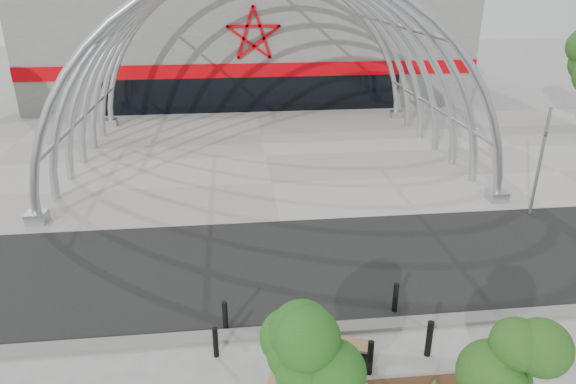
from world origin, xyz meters
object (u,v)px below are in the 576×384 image
bench_1 (327,346)px  bollard_2 (370,358)px  signal_pole (540,160)px  street_tree_0 (311,348)px  street_tree_1 (515,371)px

bench_1 → bollard_2: bollard_2 is taller
signal_pole → bench_1: signal_pole is taller
street_tree_0 → bollard_2: street_tree_0 is taller
street_tree_1 → bench_1: bearing=129.9°
street_tree_0 → bench_1: size_ratio=1.48×
street_tree_1 → bench_1: size_ratio=1.38×
signal_pole → street_tree_1: 13.59m
signal_pole → bench_1: (-10.35, -7.84, -2.20)m
signal_pole → bollard_2: (-9.40, -8.70, -1.93)m
bench_1 → bollard_2: 1.30m
bench_1 → signal_pole: bearing=37.1°
signal_pole → street_tree_0: 15.40m
signal_pole → street_tree_1: size_ratio=1.44×
signal_pole → street_tree_0: (-11.25, -10.52, 0.06)m
bench_1 → bollard_2: (0.94, -0.86, 0.26)m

